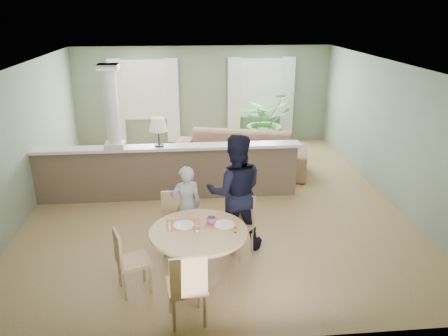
{
  "coord_description": "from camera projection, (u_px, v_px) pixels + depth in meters",
  "views": [
    {
      "loc": [
        -0.55,
        -8.05,
        3.68
      ],
      "look_at": [
        0.11,
        -1.0,
        1.06
      ],
      "focal_mm": 35.0,
      "sensor_mm": 36.0,
      "label": 1
    }
  ],
  "objects": [
    {
      "name": "sofa",
      "position": [
        239.0,
        154.0,
        10.19
      ],
      "size": [
        3.33,
        1.97,
        0.91
      ],
      "primitive_type": "imported",
      "rotation": [
        0.0,
        0.0,
        -0.26
      ],
      "color": "#92674F",
      "rests_on": "ground"
    },
    {
      "name": "pony_wall",
      "position": [
        164.0,
        165.0,
        8.69
      ],
      "size": [
        5.32,
        0.38,
        2.7
      ],
      "color": "brown",
      "rests_on": "ground"
    },
    {
      "name": "man_person",
      "position": [
        235.0,
        192.0,
        6.85
      ],
      "size": [
        0.93,
        0.73,
        1.88
      ],
      "primitive_type": "imported",
      "rotation": [
        0.0,
        0.0,
        3.12
      ],
      "color": "black",
      "rests_on": "ground"
    },
    {
      "name": "chair_far_man",
      "position": [
        240.0,
        221.0,
        6.82
      ],
      "size": [
        0.61,
        0.61,
        0.96
      ],
      "rotation": [
        0.0,
        0.0,
        -0.71
      ],
      "color": "tan",
      "rests_on": "ground"
    },
    {
      "name": "chair_side",
      "position": [
        128.0,
        259.0,
        5.83
      ],
      "size": [
        0.54,
        0.54,
        0.93
      ],
      "rotation": [
        0.0,
        0.0,
        1.91
      ],
      "color": "tan",
      "rests_on": "ground"
    },
    {
      "name": "chair_far_boy",
      "position": [
        175.0,
        219.0,
        6.91
      ],
      "size": [
        0.43,
        0.43,
        0.95
      ],
      "rotation": [
        0.0,
        0.0,
        -0.0
      ],
      "color": "tan",
      "rests_on": "ground"
    },
    {
      "name": "dining_table",
      "position": [
        199.0,
        241.0,
        6.01
      ],
      "size": [
        1.34,
        1.34,
        0.92
      ],
      "rotation": [
        0.0,
        0.0,
        0.04
      ],
      "color": "tan",
      "rests_on": "ground"
    },
    {
      "name": "houseplant",
      "position": [
        266.0,
        121.0,
        11.69
      ],
      "size": [
        1.9,
        1.86,
        1.6
      ],
      "primitive_type": "imported",
      "rotation": [
        0.0,
        0.0,
        0.62
      ],
      "color": "#346F2C",
      "rests_on": "ground"
    },
    {
      "name": "chair_near",
      "position": [
        187.0,
        285.0,
        5.19
      ],
      "size": [
        0.52,
        0.52,
        1.02
      ],
      "rotation": [
        0.0,
        0.0,
        3.29
      ],
      "color": "tan",
      "rests_on": "ground"
    },
    {
      "name": "room_shell",
      "position": [
        210.0,
        105.0,
        8.79
      ],
      "size": [
        7.02,
        8.02,
        2.71
      ],
      "color": "gray",
      "rests_on": "ground"
    },
    {
      "name": "ground",
      "position": [
        214.0,
        200.0,
        8.84
      ],
      "size": [
        8.0,
        8.0,
        0.0
      ],
      "primitive_type": "plane",
      "color": "tan",
      "rests_on": "ground"
    },
    {
      "name": "child_person",
      "position": [
        186.0,
        206.0,
        6.99
      ],
      "size": [
        0.55,
        0.42,
        1.35
      ],
      "primitive_type": "imported",
      "rotation": [
        0.0,
        0.0,
        3.34
      ],
      "color": "#9C9CA1",
      "rests_on": "ground"
    }
  ]
}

